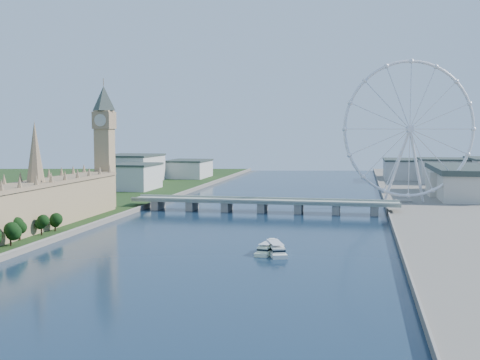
# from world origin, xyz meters

# --- Properties ---
(ground) EXTENTS (2000.00, 2000.00, 0.00)m
(ground) POSITION_xyz_m (0.00, 0.00, 0.00)
(ground) COLOR #1B394E
(ground) RESTS_ON ground
(parliament_range) EXTENTS (24.00, 200.00, 70.00)m
(parliament_range) POSITION_xyz_m (-128.00, 170.00, 18.48)
(parliament_range) COLOR tan
(parliament_range) RESTS_ON ground
(big_ben) EXTENTS (20.02, 20.02, 110.00)m
(big_ben) POSITION_xyz_m (-128.00, 278.00, 66.57)
(big_ben) COLOR tan
(big_ben) RESTS_ON ground
(westminster_bridge) EXTENTS (220.00, 22.00, 9.50)m
(westminster_bridge) POSITION_xyz_m (0.00, 300.00, 6.63)
(westminster_bridge) COLOR gray
(westminster_bridge) RESTS_ON ground
(london_eye) EXTENTS (113.60, 39.12, 124.30)m
(london_eye) POSITION_xyz_m (119.98, 355.08, 67.52)
(london_eye) COLOR silver
(london_eye) RESTS_ON ground
(county_hall) EXTENTS (54.00, 144.00, 35.00)m
(county_hall) POSITION_xyz_m (175.00, 430.00, 0.00)
(county_hall) COLOR beige
(county_hall) RESTS_ON ground
(city_skyline) EXTENTS (505.00, 280.00, 32.00)m
(city_skyline) POSITION_xyz_m (39.22, 560.08, 16.96)
(city_skyline) COLOR beige
(city_skyline) RESTS_ON ground
(tour_boat_near) EXTENTS (13.13, 30.22, 6.47)m
(tour_boat_near) POSITION_xyz_m (30.05, 136.09, 0.00)
(tour_boat_near) COLOR #E3F0C7
(tour_boat_near) RESTS_ON ground
(tour_boat_far) EXTENTS (18.02, 32.53, 7.01)m
(tour_boat_far) POSITION_xyz_m (33.93, 133.88, 0.00)
(tour_boat_far) COLOR silver
(tour_boat_far) RESTS_ON ground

